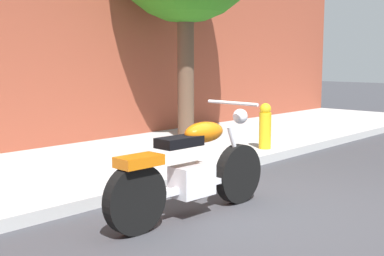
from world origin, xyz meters
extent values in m
plane|color=#38383D|center=(0.00, 0.00, 0.00)|extent=(60.00, 60.00, 0.00)
cube|color=#B0B0B0|center=(0.00, 3.01, 0.07)|extent=(19.54, 3.19, 0.14)
cylinder|color=black|center=(0.17, 0.43, 0.34)|extent=(0.68, 0.15, 0.67)
cylinder|color=black|center=(-1.33, 0.48, 0.34)|extent=(0.68, 0.15, 0.67)
cube|color=silver|center=(-0.58, 0.45, 0.39)|extent=(0.45, 0.30, 0.32)
cube|color=silver|center=(-0.58, 0.45, 0.32)|extent=(1.35, 0.13, 0.06)
ellipsoid|color=#D1660C|center=(-0.40, 0.45, 0.87)|extent=(0.53, 0.28, 0.22)
cube|color=black|center=(-0.76, 0.46, 0.81)|extent=(0.49, 0.26, 0.10)
cube|color=#D1660C|center=(-1.28, 0.48, 0.69)|extent=(0.45, 0.26, 0.10)
cylinder|color=silver|center=(0.11, 0.43, 0.62)|extent=(0.27, 0.06, 0.58)
cylinder|color=silver|center=(0.05, 0.43, 1.15)|extent=(0.06, 0.70, 0.04)
sphere|color=silver|center=(0.19, 0.42, 0.99)|extent=(0.17, 0.17, 0.17)
cylinder|color=silver|center=(-0.83, 0.62, 0.29)|extent=(0.80, 0.12, 0.09)
cylinder|color=brown|center=(2.63, 3.58, 1.46)|extent=(0.31, 0.31, 2.93)
cylinder|color=gold|center=(2.65, 1.77, 0.38)|extent=(0.20, 0.20, 0.75)
sphere|color=gold|center=(2.65, 1.77, 0.81)|extent=(0.19, 0.19, 0.19)
camera|label=1|loc=(-4.36, -3.03, 1.63)|focal=47.58mm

